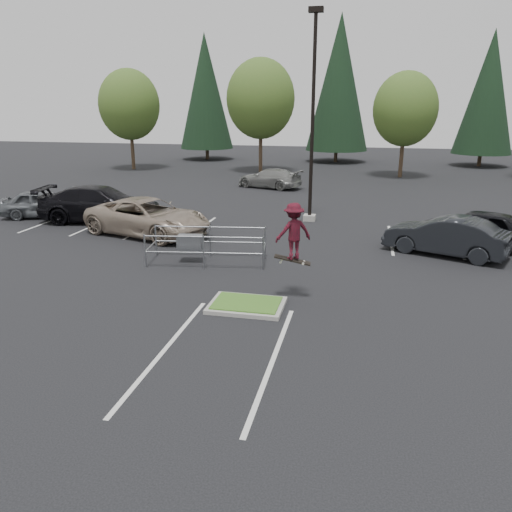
% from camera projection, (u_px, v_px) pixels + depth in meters
% --- Properties ---
extents(ground, '(120.00, 120.00, 0.00)m').
position_uv_depth(ground, '(247.00, 307.00, 14.86)').
color(ground, black).
rests_on(ground, ground).
extents(grass_median, '(2.20, 1.60, 0.16)m').
position_uv_depth(grass_median, '(247.00, 305.00, 14.84)').
color(grass_median, '#9E9B93').
rests_on(grass_median, ground).
extents(stall_lines, '(22.62, 17.60, 0.01)m').
position_uv_depth(stall_lines, '(249.00, 249.00, 20.77)').
color(stall_lines, silver).
rests_on(stall_lines, ground).
extents(light_pole, '(0.70, 0.60, 10.12)m').
position_uv_depth(light_pole, '(312.00, 130.00, 24.64)').
color(light_pole, '#9E9B93').
rests_on(light_pole, ground).
extents(decid_a, '(5.44, 5.44, 8.91)m').
position_uv_depth(decid_a, '(130.00, 107.00, 44.99)').
color(decid_a, '#38281C').
rests_on(decid_a, ground).
extents(decid_b, '(5.89, 5.89, 9.64)m').
position_uv_depth(decid_b, '(261.00, 101.00, 42.86)').
color(decid_b, '#38281C').
rests_on(decid_b, ground).
extents(decid_c, '(5.12, 5.12, 8.38)m').
position_uv_depth(decid_c, '(405.00, 111.00, 39.98)').
color(decid_c, '#38281C').
rests_on(decid_c, ground).
extents(conif_a, '(5.72, 5.72, 13.00)m').
position_uv_depth(conif_a, '(206.00, 92.00, 53.04)').
color(conif_a, '#38281C').
rests_on(conif_a, ground).
extents(conif_b, '(6.38, 6.38, 14.50)m').
position_uv_depth(conif_b, '(339.00, 83.00, 50.42)').
color(conif_b, '#38281C').
rests_on(conif_b, ground).
extents(conif_c, '(5.50, 5.50, 12.50)m').
position_uv_depth(conif_c, '(488.00, 93.00, 46.90)').
color(conif_c, '#38281C').
rests_on(conif_c, ground).
extents(cart_corral, '(4.59, 2.21, 1.25)m').
position_uv_depth(cart_corral, '(194.00, 242.00, 18.91)').
color(cart_corral, gray).
rests_on(cart_corral, ground).
extents(skateboarder, '(1.28, 1.12, 1.90)m').
position_uv_depth(skateboarder, '(293.00, 231.00, 14.92)').
color(skateboarder, black).
rests_on(skateboarder, ground).
extents(car_l_tan, '(6.56, 4.43, 1.67)m').
position_uv_depth(car_l_tan, '(147.00, 217.00, 22.97)').
color(car_l_tan, gray).
rests_on(car_l_tan, ground).
extents(car_l_black, '(6.57, 3.50, 1.81)m').
position_uv_depth(car_l_black, '(100.00, 204.00, 25.56)').
color(car_l_black, black).
rests_on(car_l_black, ground).
extents(car_l_grey, '(4.62, 2.96, 1.46)m').
position_uv_depth(car_l_grey, '(43.00, 204.00, 26.53)').
color(car_l_grey, '#565B5F').
rests_on(car_l_grey, ground).
extents(car_r_charc, '(5.00, 3.33, 1.56)m').
position_uv_depth(car_r_charc, '(446.00, 236.00, 19.84)').
color(car_r_charc, black).
rests_on(car_r_charc, ground).
extents(car_r_black, '(5.04, 3.45, 1.59)m').
position_uv_depth(car_r_black, '(478.00, 228.00, 21.06)').
color(car_r_black, black).
rests_on(car_r_black, ground).
extents(car_far_silver, '(5.13, 3.38, 1.38)m').
position_uv_depth(car_far_silver, '(270.00, 178.00, 35.93)').
color(car_far_silver, gray).
rests_on(car_far_silver, ground).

